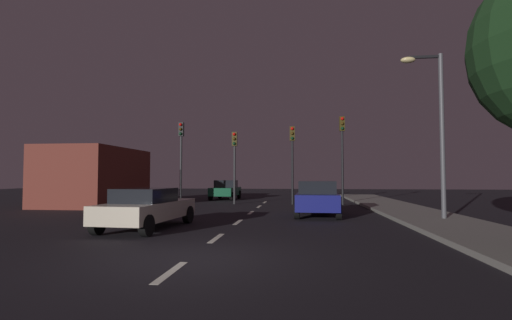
{
  "coord_description": "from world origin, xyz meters",
  "views": [
    {
      "loc": [
        2.31,
        -7.84,
        1.72
      ],
      "look_at": [
        -0.32,
        15.2,
        2.77
      ],
      "focal_mm": 26.38,
      "sensor_mm": 36.0,
      "label": 1
    }
  ],
  "objects_px": {
    "car_adjacent_lane": "(147,207)",
    "street_lamp_right": "(435,120)",
    "traffic_signal_center_right": "(292,150)",
    "car_oncoming_far": "(226,190)",
    "traffic_signal_far_left": "(181,147)",
    "car_stopped_ahead": "(317,198)",
    "traffic_signal_far_right": "(342,143)",
    "traffic_signal_center_left": "(234,153)"
  },
  "relations": [
    {
      "from": "car_adjacent_lane",
      "to": "street_lamp_right",
      "type": "height_order",
      "value": "street_lamp_right"
    },
    {
      "from": "traffic_signal_center_right",
      "to": "car_oncoming_far",
      "type": "bearing_deg",
      "value": 137.02
    },
    {
      "from": "traffic_signal_far_left",
      "to": "car_stopped_ahead",
      "type": "height_order",
      "value": "traffic_signal_far_left"
    },
    {
      "from": "car_stopped_ahead",
      "to": "traffic_signal_center_right",
      "type": "bearing_deg",
      "value": 100.18
    },
    {
      "from": "traffic_signal_far_left",
      "to": "street_lamp_right",
      "type": "distance_m",
      "value": 15.48
    },
    {
      "from": "traffic_signal_far_right",
      "to": "street_lamp_right",
      "type": "bearing_deg",
      "value": -73.45
    },
    {
      "from": "traffic_signal_far_right",
      "to": "car_stopped_ahead",
      "type": "xyz_separation_m",
      "value": [
        -1.88,
        -6.74,
        -3.02
      ]
    },
    {
      "from": "traffic_signal_far_left",
      "to": "traffic_signal_center_right",
      "type": "xyz_separation_m",
      "value": [
        7.23,
        -0.0,
        -0.24
      ]
    },
    {
      "from": "traffic_signal_center_left",
      "to": "traffic_signal_far_right",
      "type": "distance_m",
      "value": 6.8
    },
    {
      "from": "traffic_signal_far_right",
      "to": "traffic_signal_center_right",
      "type": "bearing_deg",
      "value": -179.98
    },
    {
      "from": "street_lamp_right",
      "to": "traffic_signal_center_left",
      "type": "bearing_deg",
      "value": 137.36
    },
    {
      "from": "traffic_signal_far_right",
      "to": "car_stopped_ahead",
      "type": "relative_size",
      "value": 1.3
    },
    {
      "from": "car_oncoming_far",
      "to": "street_lamp_right",
      "type": "height_order",
      "value": "street_lamp_right"
    },
    {
      "from": "street_lamp_right",
      "to": "car_adjacent_lane",
      "type": "bearing_deg",
      "value": -163.67
    },
    {
      "from": "traffic_signal_center_right",
      "to": "car_stopped_ahead",
      "type": "bearing_deg",
      "value": -79.82
    },
    {
      "from": "traffic_signal_far_left",
      "to": "car_stopped_ahead",
      "type": "distance_m",
      "value": 11.18
    },
    {
      "from": "traffic_signal_center_left",
      "to": "street_lamp_right",
      "type": "height_order",
      "value": "street_lamp_right"
    },
    {
      "from": "traffic_signal_far_left",
      "to": "traffic_signal_center_left",
      "type": "height_order",
      "value": "traffic_signal_far_left"
    },
    {
      "from": "car_adjacent_lane",
      "to": "street_lamp_right",
      "type": "relative_size",
      "value": 0.69
    },
    {
      "from": "car_adjacent_lane",
      "to": "car_oncoming_far",
      "type": "relative_size",
      "value": 1.13
    },
    {
      "from": "car_stopped_ahead",
      "to": "car_adjacent_lane",
      "type": "bearing_deg",
      "value": -140.18
    },
    {
      "from": "traffic_signal_far_left",
      "to": "car_adjacent_lane",
      "type": "bearing_deg",
      "value": -77.4
    },
    {
      "from": "traffic_signal_center_right",
      "to": "car_adjacent_lane",
      "type": "xyz_separation_m",
      "value": [
        -4.63,
        -11.61,
        -2.74
      ]
    },
    {
      "from": "traffic_signal_center_left",
      "to": "car_adjacent_lane",
      "type": "relative_size",
      "value": 1.03
    },
    {
      "from": "traffic_signal_far_left",
      "to": "traffic_signal_center_right",
      "type": "relative_size",
      "value": 1.08
    },
    {
      "from": "traffic_signal_center_right",
      "to": "street_lamp_right",
      "type": "height_order",
      "value": "street_lamp_right"
    },
    {
      "from": "traffic_signal_far_right",
      "to": "street_lamp_right",
      "type": "distance_m",
      "value": 8.97
    },
    {
      "from": "car_oncoming_far",
      "to": "traffic_signal_center_right",
      "type": "bearing_deg",
      "value": -42.98
    },
    {
      "from": "traffic_signal_center_right",
      "to": "traffic_signal_far_right",
      "type": "height_order",
      "value": "traffic_signal_far_right"
    },
    {
      "from": "traffic_signal_far_left",
      "to": "traffic_signal_center_left",
      "type": "distance_m",
      "value": 3.56
    },
    {
      "from": "traffic_signal_center_left",
      "to": "traffic_signal_far_right",
      "type": "height_order",
      "value": "traffic_signal_far_right"
    },
    {
      "from": "traffic_signal_center_left",
      "to": "car_stopped_ahead",
      "type": "xyz_separation_m",
      "value": [
        4.9,
        -6.74,
        -2.46
      ]
    },
    {
      "from": "traffic_signal_center_left",
      "to": "car_oncoming_far",
      "type": "height_order",
      "value": "traffic_signal_center_left"
    },
    {
      "from": "traffic_signal_far_left",
      "to": "street_lamp_right",
      "type": "relative_size",
      "value": 0.81
    },
    {
      "from": "traffic_signal_far_left",
      "to": "traffic_signal_center_left",
      "type": "relative_size",
      "value": 1.15
    },
    {
      "from": "traffic_signal_far_left",
      "to": "car_adjacent_lane",
      "type": "relative_size",
      "value": 1.18
    },
    {
      "from": "traffic_signal_center_left",
      "to": "car_oncoming_far",
      "type": "relative_size",
      "value": 1.17
    },
    {
      "from": "traffic_signal_far_left",
      "to": "car_adjacent_lane",
      "type": "height_order",
      "value": "traffic_signal_far_left"
    },
    {
      "from": "car_oncoming_far",
      "to": "street_lamp_right",
      "type": "bearing_deg",
      "value": -51.1
    },
    {
      "from": "traffic_signal_center_right",
      "to": "street_lamp_right",
      "type": "bearing_deg",
      "value": -56.72
    },
    {
      "from": "car_stopped_ahead",
      "to": "car_adjacent_lane",
      "type": "xyz_separation_m",
      "value": [
        -5.84,
        -4.87,
        -0.08
      ]
    },
    {
      "from": "traffic_signal_far_right",
      "to": "car_adjacent_lane",
      "type": "xyz_separation_m",
      "value": [
        -7.72,
        -11.61,
        -3.1
      ]
    }
  ]
}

